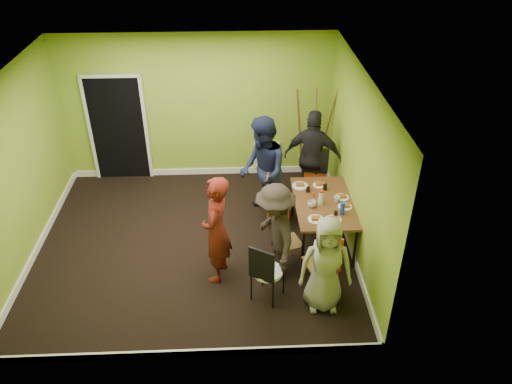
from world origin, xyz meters
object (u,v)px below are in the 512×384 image
person_left_far (262,172)px  person_front_end (326,265)px  chair_left_far (274,196)px  blue_bottle (342,208)px  chair_bentwood (266,270)px  person_standing (216,230)px  person_back_end (313,157)px  orange_bottle (313,194)px  chair_left_near (284,239)px  person_left_near (275,233)px  chair_front_end (324,262)px  easel (313,135)px  thermos (321,198)px  dining_table (323,205)px  chair_back_end (316,167)px

person_left_far → person_front_end: bearing=11.1°
chair_left_far → blue_bottle: size_ratio=4.76×
person_front_end → chair_bentwood: bearing=171.9°
person_standing → chair_bentwood: bearing=63.3°
chair_bentwood → person_back_end: bearing=99.8°
orange_bottle → person_left_far: size_ratio=0.04×
chair_left_near → person_left_near: person_left_near is taller
chair_left_far → person_left_far: bearing=-118.8°
chair_left_near → person_standing: bearing=-98.5°
chair_left_far → person_left_near: size_ratio=0.63×
person_left_near → chair_left_far: bearing=161.9°
chair_front_end → easel: easel is taller
chair_front_end → person_left_near: person_left_near is taller
person_left_far → blue_bottle: bearing=41.5°
thermos → person_back_end: size_ratio=0.12×
dining_table → chair_left_far: 0.90m
chair_back_end → easel: bearing=-82.6°
person_standing → person_front_end: bearing=77.1°
easel → thermos: 1.98m
easel → person_standing: bearing=-122.9°
easel → orange_bottle: easel is taller
chair_back_end → chair_front_end: bearing=96.8°
chair_left_near → thermos: thermos is taller
easel → person_left_far: easel is taller
chair_left_near → orange_bottle: (0.52, 0.75, 0.29)m
easel → orange_bottle: (-0.25, -1.77, -0.16)m
chair_bentwood → easel: size_ratio=0.50×
chair_left_far → chair_left_near: chair_left_far is taller
dining_table → person_front_end: (-0.20, -1.44, 0.03)m
chair_back_end → thermos: chair_back_end is taller
chair_back_end → thermos: size_ratio=5.06×
chair_left_near → easel: size_ratio=0.46×
chair_bentwood → person_standing: 0.90m
chair_back_end → thermos: bearing=97.5°
chair_front_end → orange_bottle: (0.03, 1.37, 0.22)m
dining_table → person_back_end: bearing=90.3°
dining_table → person_standing: (-1.65, -0.78, 0.15)m
chair_bentwood → person_left_near: (0.16, 0.50, 0.25)m
dining_table → person_left_near: (-0.83, -0.81, 0.09)m
chair_left_far → person_standing: person_standing is taller
chair_left_far → chair_front_end: bearing=26.5°
chair_back_end → orange_bottle: bearing=91.2°
dining_table → person_back_end: person_back_end is taller
orange_bottle → person_front_end: (-0.05, -1.60, -0.06)m
person_back_end → person_left_far: bearing=48.6°
dining_table → chair_back_end: chair_back_end is taller
blue_bottle → person_back_end: bearing=98.3°
person_standing → chair_left_near: bearing=112.7°
chair_left_near → chair_back_end: bearing=137.9°
chair_bentwood → chair_left_far: bearing=113.0°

